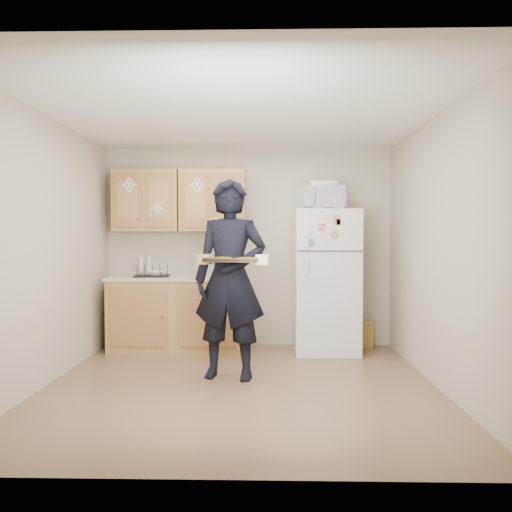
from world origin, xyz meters
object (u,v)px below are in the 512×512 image
(person, at_px, (230,279))
(baking_tray, at_px, (233,260))
(refrigerator, at_px, (326,281))
(dish_rack, at_px, (152,270))
(microwave, at_px, (325,198))

(person, relative_size, baking_tray, 4.01)
(refrigerator, relative_size, dish_rack, 4.22)
(person, distance_m, dish_rack, 1.55)
(person, height_order, baking_tray, person)
(dish_rack, bearing_deg, microwave, -1.07)
(baking_tray, relative_size, microwave, 0.98)
(refrigerator, height_order, microwave, microwave)
(baking_tray, bearing_deg, refrigerator, 65.45)
(dish_rack, bearing_deg, person, -48.38)
(dish_rack, bearing_deg, refrigerator, 0.30)
(person, bearing_deg, refrigerator, 57.77)
(microwave, bearing_deg, baking_tray, -116.66)
(person, distance_m, baking_tray, 0.36)
(person, bearing_deg, microwave, 56.95)
(microwave, height_order, dish_rack, microwave)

